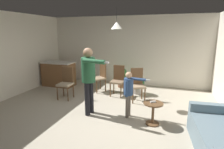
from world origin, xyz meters
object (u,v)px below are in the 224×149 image
object	(u,v)px
side_table_by_couch	(153,111)
person_child	(129,89)
dining_chair_spare	(66,82)
kitchen_counter	(59,74)
potted_plant_by_wall	(122,76)
person_adult	(89,74)
dining_chair_by_counter	(137,83)
potted_plant_corner	(137,82)
dining_chair_centre_back	(118,79)
dining_chair_near_wall	(100,76)
spare_remote_on_table	(153,102)

from	to	relation	value
side_table_by_couch	person_child	size ratio (longest dim) A/B	0.45
dining_chair_spare	kitchen_counter	bearing A→B (deg)	-49.50
potted_plant_by_wall	person_adult	bearing A→B (deg)	-93.87
dining_chair_by_counter	dining_chair_spare	bearing A→B (deg)	-10.10
person_adult	dining_chair_by_counter	size ratio (longest dim) A/B	1.70
person_child	potted_plant_corner	distance (m)	1.85
side_table_by_couch	potted_plant_corner	size ratio (longest dim) A/B	0.71
person_child	potted_plant_corner	world-z (taller)	person_child
dining_chair_centre_back	potted_plant_corner	world-z (taller)	dining_chair_centre_back
person_adult	potted_plant_corner	distance (m)	2.25
dining_chair_near_wall	potted_plant_corner	world-z (taller)	dining_chair_near_wall
dining_chair_near_wall	dining_chair_by_counter	bearing A→B (deg)	-162.69
dining_chair_spare	potted_plant_corner	xyz separation A→B (m)	(2.08, 1.11, -0.14)
kitchen_counter	potted_plant_by_wall	bearing A→B (deg)	12.85
dining_chair_spare	dining_chair_by_counter	bearing A→B (deg)	-169.46
side_table_by_couch	dining_chair_centre_back	distance (m)	2.15
person_adult	person_child	distance (m)	1.05
person_child	spare_remote_on_table	distance (m)	0.65
spare_remote_on_table	dining_chair_near_wall	bearing A→B (deg)	136.83
kitchen_counter	potted_plant_by_wall	world-z (taller)	kitchen_counter
dining_chair_near_wall	dining_chair_centre_back	bearing A→B (deg)	-160.29
side_table_by_couch	person_adult	bearing A→B (deg)	178.16
spare_remote_on_table	potted_plant_corner	bearing A→B (deg)	109.43
kitchen_counter	dining_chair_spare	world-z (taller)	dining_chair_spare
person_adult	dining_chair_spare	bearing A→B (deg)	-116.30
person_adult	person_child	bearing A→B (deg)	107.12
dining_chair_near_wall	potted_plant_by_wall	size ratio (longest dim) A/B	1.30
kitchen_counter	dining_chair_spare	xyz separation A→B (m)	(1.05, -1.14, 0.07)
person_child	potted_plant_corner	bearing A→B (deg)	-169.69
potted_plant_corner	dining_chair_centre_back	bearing A→B (deg)	-151.30
dining_chair_near_wall	dining_chair_spare	world-z (taller)	same
dining_chair_by_counter	spare_remote_on_table	bearing A→B (deg)	90.93
person_child	dining_chair_near_wall	bearing A→B (deg)	-133.32
person_child	dining_chair_by_counter	world-z (taller)	person_child
kitchen_counter	person_child	bearing A→B (deg)	-29.65
side_table_by_couch	dining_chair_centre_back	size ratio (longest dim) A/B	0.52
side_table_by_couch	dining_chair_near_wall	size ratio (longest dim) A/B	0.52
dining_chair_by_counter	potted_plant_corner	bearing A→B (deg)	-103.54
potted_plant_corner	spare_remote_on_table	bearing A→B (deg)	-70.57
spare_remote_on_table	dining_chair_by_counter	bearing A→B (deg)	113.71
kitchen_counter	potted_plant_corner	bearing A→B (deg)	-0.39
person_adult	dining_chair_near_wall	size ratio (longest dim) A/B	1.70
person_child	dining_chair_centre_back	world-z (taller)	person_child
person_adult	spare_remote_on_table	size ratio (longest dim) A/B	13.11
dining_chair_centre_back	potted_plant_by_wall	distance (m)	0.92
person_adult	dining_chair_near_wall	bearing A→B (deg)	-157.70
side_table_by_couch	potted_plant_corner	bearing A→B (deg)	109.62
dining_chair_by_counter	spare_remote_on_table	world-z (taller)	dining_chair_by_counter
side_table_by_couch	dining_chair_near_wall	world-z (taller)	dining_chair_near_wall
dining_chair_near_wall	person_child	bearing A→B (deg)	167.39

